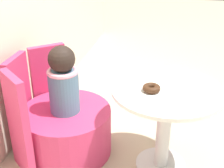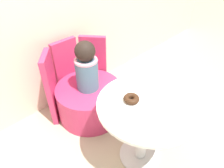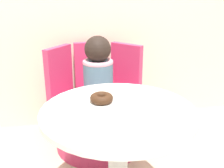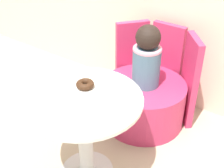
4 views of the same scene
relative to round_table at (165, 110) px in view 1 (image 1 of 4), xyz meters
name	(u,v)px [view 1 (image 1 of 4)]	position (x,y,z in m)	size (l,w,h in m)	color
ground_plane	(155,166)	(-0.02, 0.04, -0.47)	(12.00, 12.00, 0.00)	#B7A88E
round_table	(165,110)	(0.00, 0.00, 0.00)	(0.71, 0.71, 0.63)	silver
tub_chair	(67,131)	(0.02, 0.71, -0.29)	(0.66, 0.66, 0.36)	#C63360
booth_backrest	(31,105)	(0.02, 0.98, -0.10)	(0.76, 0.27, 0.74)	#C63360
child_figure	(63,81)	(0.02, 0.71, 0.13)	(0.22, 0.22, 0.49)	slate
donut	(151,88)	(-0.06, 0.10, 0.18)	(0.11, 0.11, 0.04)	#3D2314
paper_napkin	(186,92)	(-0.04, -0.11, 0.16)	(0.20, 0.20, 0.01)	white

